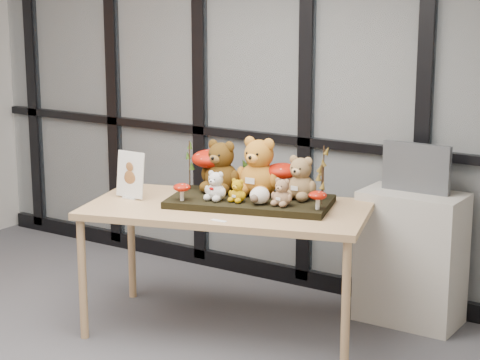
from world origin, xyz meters
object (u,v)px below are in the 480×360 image
Objects in this scene: mushroom_back_right at (282,178)px; mushroom_front_right at (318,199)px; bear_small_yellow at (238,189)px; sign_holder at (130,177)px; diorama_tray at (250,202)px; mushroom_back_left at (212,167)px; bear_tan_back at (301,175)px; bear_pooh_yellow at (259,163)px; display_table at (227,216)px; bear_beige_small at (282,191)px; bear_white_bow at (216,184)px; bear_brown_medium at (221,164)px; mushroom_front_left at (182,191)px; cabinet at (411,258)px; plush_cream_hedgehog at (260,195)px; monitor at (416,168)px.

mushroom_front_right is (0.34, -0.17, -0.05)m from mushroom_back_right.
sign_holder is at bearing 175.11° from bear_small_yellow.
mushroom_back_left reaches higher than diorama_tray.
bear_pooh_yellow is at bearing 175.13° from bear_tan_back.
bear_beige_small reaches higher than display_table.
display_table is 8.29× the size of mushroom_back_right.
bear_white_bow is 0.42m from bear_beige_small.
diorama_tray is at bearing 20.87° from sign_holder.
bear_pooh_yellow is (0.10, 0.20, 0.31)m from display_table.
bear_brown_medium is 1.21× the size of sign_holder.
mushroom_back_left is (-0.09, 0.02, -0.04)m from bear_brown_medium.
bear_small_yellow is at bearing 12.71° from sign_holder.
bear_pooh_yellow is at bearing 49.92° from mushroom_front_left.
bear_beige_small reaches higher than diorama_tray.
bear_beige_small is 0.61× the size of sign_holder.
mushroom_back_left is 2.43× the size of mushroom_front_left.
bear_small_yellow is at bearing -52.79° from bear_brown_medium.
bear_beige_small is 1.02m from cabinet.
bear_tan_back is at bearing 23.92° from sign_holder.
bear_pooh_yellow is 0.82m from sign_holder.
bear_beige_small is at bearing -47.59° from bear_pooh_yellow.
bear_small_yellow is (-0.28, -0.27, -0.07)m from bear_tan_back.
diorama_tray is 1.10m from cabinet.
diorama_tray is 4.94× the size of bear_white_bow.
bear_small_yellow is (-0.02, -0.22, -0.12)m from bear_pooh_yellow.
bear_tan_back is at bearing 43.70° from plush_cream_hedgehog.
monitor reaches higher than bear_small_yellow.
display_table is 12.02× the size of bear_small_yellow.
bear_beige_small is at bearing -59.42° from mushroom_back_right.
display_table is 1.21m from cabinet.
display_table is at bearing 39.53° from mushroom_front_left.
mushroom_front_right is at bearing -7.03° from bear_beige_small.
diorama_tray is 8.42× the size of mushroom_front_left.
mushroom_front_left is at bearing -135.73° from mushroom_back_right.
mushroom_front_left is at bearing -140.17° from cabinet.
mushroom_back_right is (0.13, 0.06, -0.09)m from bear_pooh_yellow.
mushroom_front_right is (0.47, -0.11, -0.14)m from bear_pooh_yellow.
diorama_tray is at bearing -12.20° from mushroom_back_left.
diorama_tray is 0.15m from bear_small_yellow.
mushroom_back_left is (-0.34, -0.03, -0.06)m from bear_pooh_yellow.
monitor reaches higher than display_table.
bear_pooh_yellow reaches higher than cabinet.
mushroom_front_left reaches higher than diorama_tray.
display_table is at bearing -134.63° from bear_pooh_yellow.
bear_white_bow is at bearing -160.34° from bear_tan_back.
bear_white_bow is at bearing -167.11° from mushroom_front_right.
mushroom_front_left is at bearing -161.33° from mushroom_front_right.
mushroom_front_left is at bearing -147.27° from bear_pooh_yellow.
mushroom_front_left is (-0.07, -0.32, -0.12)m from bear_brown_medium.
bear_white_bow reaches higher than mushroom_front_left.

